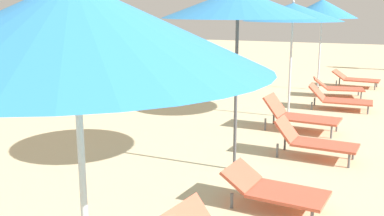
{
  "coord_description": "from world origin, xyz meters",
  "views": [
    {
      "loc": [
        1.54,
        5.59,
        2.48
      ],
      "look_at": [
        -0.52,
        10.36,
        1.34
      ],
      "focal_mm": 42.56,
      "sensor_mm": 36.0,
      "label": 1
    }
  ],
  "objects": [
    {
      "name": "lounger_fifth_shoreside",
      "position": [
        0.49,
        17.23,
        0.28
      ],
      "size": [
        1.54,
        0.72,
        0.61
      ],
      "rotation": [
        0.0,
        0.0,
        0.03
      ],
      "color": "#D8593F",
      "rests_on": "ground"
    },
    {
      "name": "lounger_farthest_inland",
      "position": [
        0.28,
        19.03,
        0.26
      ],
      "size": [
        1.49,
        0.89,
        0.53
      ],
      "rotation": [
        0.0,
        0.0,
        0.19
      ],
      "color": "#D8593F",
      "rests_on": "ground"
    },
    {
      "name": "lounger_farthest_shoreside",
      "position": [
        0.63,
        20.91,
        0.28
      ],
      "size": [
        1.48,
        0.78,
        0.52
      ],
      "rotation": [
        0.0,
        0.0,
        -0.07
      ],
      "color": "#D8593F",
      "rests_on": "ground"
    },
    {
      "name": "lounger_fourth_inland",
      "position": [
        0.36,
        10.94,
        0.25
      ],
      "size": [
        1.33,
        0.76,
        0.48
      ],
      "rotation": [
        0.0,
        0.0,
        -0.09
      ],
      "color": "#D8593F",
      "rests_on": "ground"
    },
    {
      "name": "umbrella_farthest",
      "position": [
        -0.4,
        19.94,
        2.46
      ],
      "size": [
        2.1,
        2.1,
        2.8
      ],
      "color": "silver",
      "rests_on": "ground"
    },
    {
      "name": "umbrella_third",
      "position": [
        -0.33,
        8.01,
        2.37
      ],
      "size": [
        2.6,
        2.6,
        2.72
      ],
      "color": "silver",
      "rests_on": "ground"
    },
    {
      "name": "umbrella_fourth",
      "position": [
        -0.53,
        12.07,
        2.54
      ],
      "size": [
        2.25,
        2.25,
        2.82
      ],
      "color": "#4C4C51",
      "rests_on": "ground"
    },
    {
      "name": "lounger_fourth_shoreside",
      "position": [
        0.51,
        13.13,
        0.31
      ],
      "size": [
        1.38,
        0.64,
        0.64
      ],
      "rotation": [
        0.0,
        0.0,
        -0.06
      ],
      "color": "#D8593F",
      "rests_on": "ground"
    },
    {
      "name": "umbrella_fifth",
      "position": [
        -0.49,
        15.94,
        2.39
      ],
      "size": [
        2.24,
        2.24,
        2.65
      ],
      "color": "silver",
      "rests_on": "ground"
    },
    {
      "name": "lounger_fifth_inland",
      "position": [
        -0.04,
        14.82,
        0.33
      ],
      "size": [
        1.55,
        0.78,
        0.7
      ],
      "rotation": [
        0.0,
        0.0,
        -0.07
      ],
      "color": "#D8593F",
      "rests_on": "ground"
    }
  ]
}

